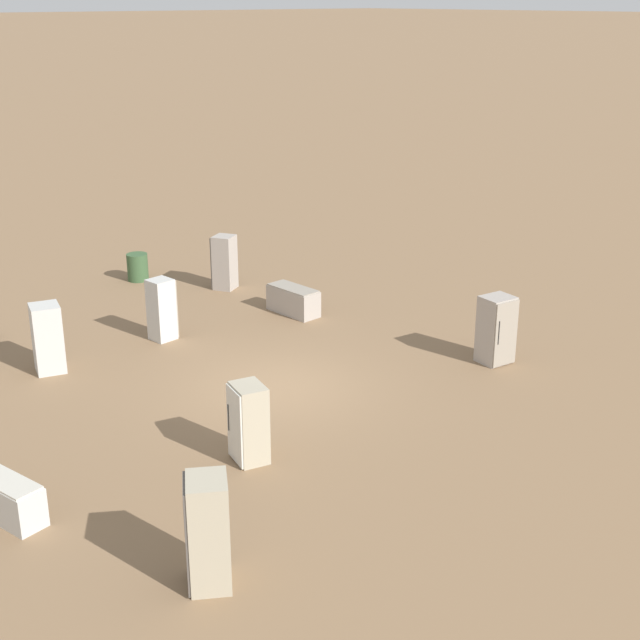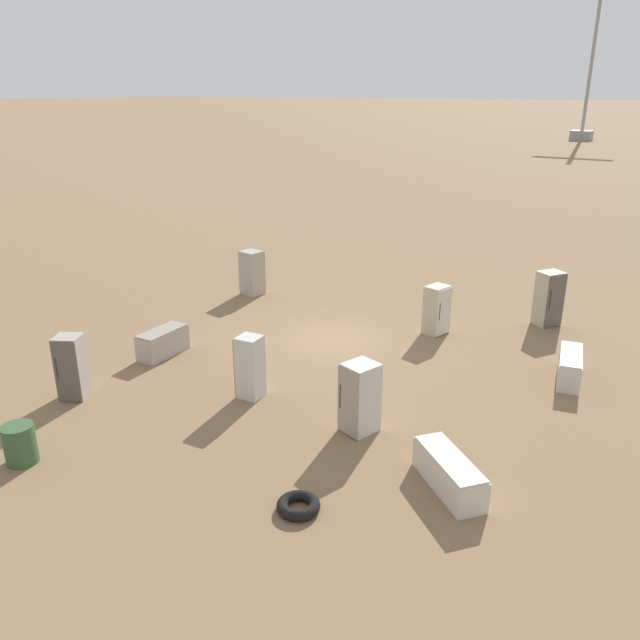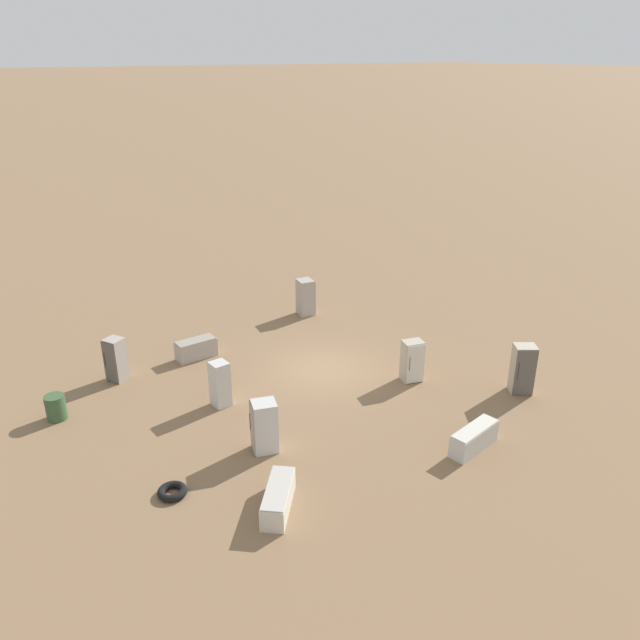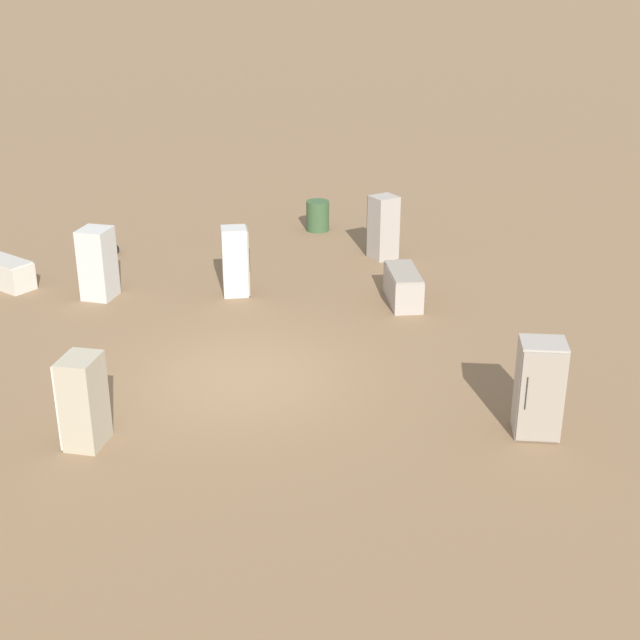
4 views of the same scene
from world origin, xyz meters
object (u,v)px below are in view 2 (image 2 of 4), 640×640
discarded_fridge_4 (71,367)px  discarded_fridge_7 (250,367)px  discarded_fridge_5 (549,299)px  scrap_tire (298,506)px  rusty_barrel (20,444)px  power_pylon_1 (588,87)px  discarded_fridge_2 (449,473)px  discarded_fridge_3 (163,342)px  discarded_fridge_8 (252,273)px  discarded_fridge_0 (570,367)px  discarded_fridge_1 (360,398)px  discarded_fridge_6 (437,310)px

discarded_fridge_4 → discarded_fridge_7: 4.49m
discarded_fridge_5 → discarded_fridge_7: discarded_fridge_5 is taller
discarded_fridge_7 → scrap_tire: (-3.64, 3.19, -0.71)m
rusty_barrel → discarded_fridge_5: bearing=-117.1°
power_pylon_1 → discarded_fridge_7: power_pylon_1 is taller
discarded_fridge_7 → scrap_tire: 4.89m
discarded_fridge_4 → discarded_fridge_5: (-8.90, -11.81, 0.08)m
discarded_fridge_2 → discarded_fridge_7: 5.85m
discarded_fridge_4 → discarded_fridge_3: bearing=-116.8°
discarded_fridge_3 → discarded_fridge_8: bearing=-79.4°
discarded_fridge_2 → discarded_fridge_3: (9.59, -1.76, 0.04)m
discarded_fridge_4 → discarded_fridge_8: discarded_fridge_8 is taller
discarded_fridge_7 → scrap_tire: size_ratio=1.98×
discarded_fridge_0 → discarded_fridge_1: (3.51, 5.39, 0.46)m
discarded_fridge_2 → discarded_fridge_8: discarded_fridge_8 is taller
rusty_barrel → discarded_fridge_7: bearing=-114.0°
discarded_fridge_1 → discarded_fridge_7: discarded_fridge_1 is taller
discarded_fridge_1 → power_pylon_1: bearing=-64.3°
discarded_fridge_4 → scrap_tire: bearing=145.9°
discarded_fridge_6 → discarded_fridge_8: size_ratio=0.94×
discarded_fridge_1 → discarded_fridge_7: size_ratio=1.02×
discarded_fridge_1 → discarded_fridge_7: bearing=17.4°
power_pylon_1 → discarded_fridge_6: 88.71m
discarded_fridge_3 → rusty_barrel: 5.93m
discarded_fridge_7 → discarded_fridge_6: bearing=-23.8°
rusty_barrel → discarded_fridge_4: bearing=-58.2°
discarded_fridge_0 → discarded_fridge_4: size_ratio=1.17×
discarded_fridge_3 → rusty_barrel: size_ratio=1.88×
discarded_fridge_5 → scrap_tire: discarded_fridge_5 is taller
discarded_fridge_5 → discarded_fridge_8: 10.69m
discarded_fridge_0 → discarded_fridge_2: (0.95, 6.39, -0.03)m
discarded_fridge_1 → discarded_fridge_3: size_ratio=1.03×
discarded_fridge_4 → discarded_fridge_6: 10.96m
discarded_fridge_2 → discarded_fridge_8: 13.48m
discarded_fridge_6 → scrap_tire: discarded_fridge_6 is taller
discarded_fridge_4 → discarded_fridge_5: bearing=-155.3°
discarded_fridge_0 → discarded_fridge_7: 8.59m
discarded_fridge_7 → rusty_barrel: (2.21, 4.96, -0.39)m
discarded_fridge_0 → discarded_fridge_6: (4.39, -1.32, 0.41)m
discarded_fridge_1 → discarded_fridge_5: discarded_fridge_5 is taller
discarded_fridge_3 → discarded_fridge_1: bearing=171.5°
discarded_fridge_2 → discarded_fridge_6: bearing=64.2°
discarded_fridge_3 → discarded_fridge_8: discarded_fridge_8 is taller
power_pylon_1 → rusty_barrel: power_pylon_1 is taller
rusty_barrel → power_pylon_1: bearing=-85.5°
discarded_fridge_2 → discarded_fridge_5: 10.43m
discarded_fridge_1 → discarded_fridge_5: (-1.95, -9.40, 0.08)m
discarded_fridge_2 → discarded_fridge_8: size_ratio=1.12×
discarded_fridge_0 → scrap_tire: size_ratio=2.36×
discarded_fridge_3 → discarded_fridge_7: discarded_fridge_7 is taller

